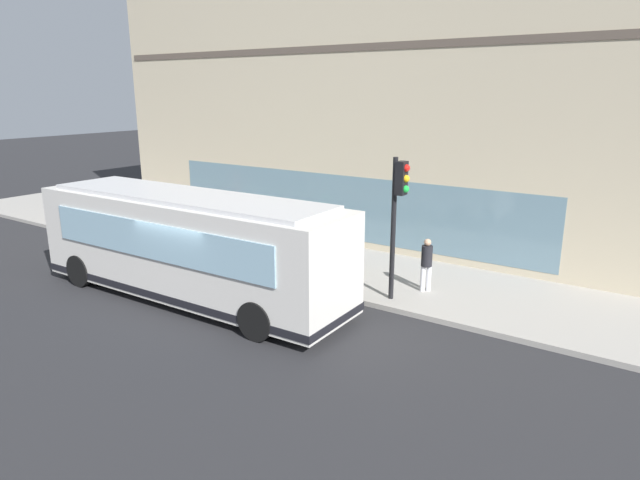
# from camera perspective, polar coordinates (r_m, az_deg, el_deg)

# --- Properties ---
(ground) EXTENTS (120.00, 120.00, 0.00)m
(ground) POSITION_cam_1_polar(r_m,az_deg,el_deg) (15.99, -12.31, -6.65)
(ground) COLOR #262628
(sidewalk_curb) EXTENTS (4.65, 40.00, 0.15)m
(sidewalk_curb) POSITION_cam_1_polar(r_m,az_deg,el_deg) (19.45, -1.82, -2.09)
(sidewalk_curb) COLOR #9E9991
(sidewalk_curb) RESTS_ON ground
(building_corner) EXTENTS (8.28, 22.85, 13.26)m
(building_corner) POSITION_cam_1_polar(r_m,az_deg,el_deg) (24.09, 7.49, 16.90)
(building_corner) COLOR beige
(building_corner) RESTS_ON ground
(city_bus_nearside) EXTENTS (2.74, 10.08, 3.07)m
(city_bus_nearside) POSITION_cam_1_polar(r_m,az_deg,el_deg) (16.18, -13.42, -0.65)
(city_bus_nearside) COLOR silver
(city_bus_nearside) RESTS_ON ground
(traffic_light_near_corner) EXTENTS (0.32, 0.49, 4.00)m
(traffic_light_near_corner) POSITION_cam_1_polar(r_m,az_deg,el_deg) (15.06, 8.08, 3.87)
(traffic_light_near_corner) COLOR black
(traffic_light_near_corner) RESTS_ON sidewalk_curb
(fire_hydrant) EXTENTS (0.35, 0.35, 0.74)m
(fire_hydrant) POSITION_cam_1_polar(r_m,az_deg,el_deg) (21.70, -3.07, 0.93)
(fire_hydrant) COLOR red
(fire_hydrant) RESTS_ON sidewalk_curb
(pedestrian_walking_along_curb) EXTENTS (0.32, 0.32, 1.58)m
(pedestrian_walking_along_curb) POSITION_cam_1_polar(r_m,az_deg,el_deg) (16.32, 10.95, -2.19)
(pedestrian_walking_along_curb) COLOR silver
(pedestrian_walking_along_curb) RESTS_ON sidewalk_curb
(pedestrian_near_building_entrance) EXTENTS (0.32, 0.32, 1.63)m
(pedestrian_near_building_entrance) POSITION_cam_1_polar(r_m,az_deg,el_deg) (20.56, -6.33, 1.69)
(pedestrian_near_building_entrance) COLOR #3359A5
(pedestrian_near_building_entrance) RESTS_ON sidewalk_curb
(pedestrian_near_hydrant) EXTENTS (0.32, 0.32, 1.56)m
(pedestrian_near_hydrant) POSITION_cam_1_polar(r_m,az_deg,el_deg) (17.72, 3.38, -0.60)
(pedestrian_near_hydrant) COLOR #99994C
(pedestrian_near_hydrant) RESTS_ON sidewalk_curb
(pedestrian_by_light_pole) EXTENTS (0.32, 0.32, 1.67)m
(pedestrian_by_light_pole) POSITION_cam_1_polar(r_m,az_deg,el_deg) (24.34, -21.15, 2.92)
(pedestrian_by_light_pole) COLOR #B23338
(pedestrian_by_light_pole) RESTS_ON sidewalk_curb
(newspaper_vending_box) EXTENTS (0.44, 0.42, 0.90)m
(newspaper_vending_box) POSITION_cam_1_polar(r_m,az_deg,el_deg) (24.00, -10.08, 2.33)
(newspaper_vending_box) COLOR #BF3F19
(newspaper_vending_box) RESTS_ON sidewalk_curb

